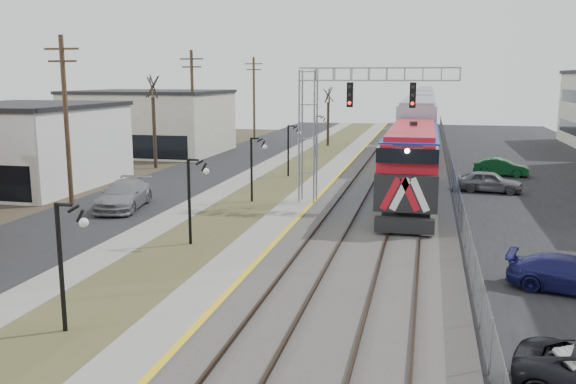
% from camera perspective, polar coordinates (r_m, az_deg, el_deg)
% --- Properties ---
extents(street_west, '(7.00, 120.00, 0.04)m').
position_cam_1_polar(street_west, '(46.56, -9.85, 1.18)').
color(street_west, black).
rests_on(street_west, ground).
extents(sidewalk, '(2.00, 120.00, 0.08)m').
position_cam_1_polar(sidewalk, '(45.02, -4.56, 1.01)').
color(sidewalk, gray).
rests_on(sidewalk, ground).
extents(grass_median, '(4.00, 120.00, 0.06)m').
position_cam_1_polar(grass_median, '(44.22, -0.85, 0.85)').
color(grass_median, '#454826').
rests_on(grass_median, ground).
extents(platform, '(2.00, 120.00, 0.24)m').
position_cam_1_polar(platform, '(43.59, 2.98, 0.82)').
color(platform, gray).
rests_on(platform, ground).
extents(ballast_bed, '(8.00, 120.00, 0.20)m').
position_cam_1_polar(ballast_bed, '(43.03, 9.55, 0.52)').
color(ballast_bed, '#595651').
rests_on(ballast_bed, ground).
extents(parking_lot, '(16.00, 120.00, 0.04)m').
position_cam_1_polar(parking_lot, '(44.03, 25.32, -0.24)').
color(parking_lot, black).
rests_on(parking_lot, ground).
extents(platform_edge, '(0.24, 120.00, 0.01)m').
position_cam_1_polar(platform_edge, '(43.43, 4.13, 0.93)').
color(platform_edge, gold).
rests_on(platform_edge, platform).
extents(track_near, '(1.58, 120.00, 0.15)m').
position_cam_1_polar(track_near, '(43.16, 6.91, 0.86)').
color(track_near, '#2D2119').
rests_on(track_near, ballast_bed).
extents(track_far, '(1.58, 120.00, 0.15)m').
position_cam_1_polar(track_far, '(42.94, 11.55, 0.67)').
color(track_far, '#2D2119').
rests_on(track_far, ballast_bed).
extents(train, '(3.00, 108.65, 5.33)m').
position_cam_1_polar(train, '(84.49, 12.43, 7.28)').
color(train, '#1532AC').
rests_on(train, ground).
extents(signal_gantry, '(9.00, 1.07, 8.15)m').
position_cam_1_polar(signal_gantry, '(35.74, 4.62, 7.46)').
color(signal_gantry, gray).
rests_on(signal_gantry, ground).
extents(lampposts, '(0.14, 62.14, 4.00)m').
position_cam_1_polar(lampposts, '(28.19, -9.00, -0.85)').
color(lampposts, black).
rests_on(lampposts, ground).
extents(utility_poles, '(0.28, 80.28, 10.00)m').
position_cam_1_polar(utility_poles, '(38.57, -20.03, 6.21)').
color(utility_poles, '#4C3823').
rests_on(utility_poles, ground).
extents(fence, '(0.04, 120.00, 1.60)m').
position_cam_1_polar(fence, '(42.88, 15.19, 1.21)').
color(fence, gray).
rests_on(fence, ground).
extents(bare_trees, '(12.30, 42.30, 5.95)m').
position_cam_1_polar(bare_trees, '(50.24, -9.45, 4.96)').
color(bare_trees, '#382D23').
rests_on(bare_trees, ground).
extents(car_lot_d, '(4.69, 2.83, 1.27)m').
position_cam_1_polar(car_lot_d, '(24.03, 24.99, -7.12)').
color(car_lot_d, '#16164D').
rests_on(car_lot_d, ground).
extents(car_lot_e, '(4.36, 2.23, 1.42)m').
position_cam_1_polar(car_lot_e, '(42.74, 18.35, 0.89)').
color(car_lot_e, slate).
rests_on(car_lot_e, ground).
extents(car_lot_f, '(4.28, 2.10, 1.35)m').
position_cam_1_polar(car_lot_f, '(50.12, 19.34, 2.16)').
color(car_lot_f, '#0D411C').
rests_on(car_lot_f, ground).
extents(car_street_b, '(3.18, 5.80, 1.59)m').
position_cam_1_polar(car_street_b, '(36.71, -15.11, -0.33)').
color(car_street_b, gray).
rests_on(car_street_b, ground).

